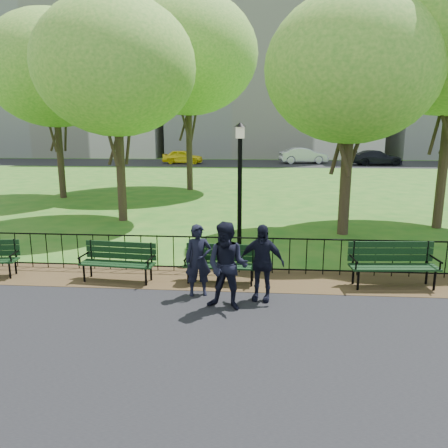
# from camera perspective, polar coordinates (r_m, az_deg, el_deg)

# --- Properties ---
(ground) EXTENTS (120.00, 120.00, 0.00)m
(ground) POSITION_cam_1_polar(r_m,az_deg,el_deg) (8.80, 0.03, -10.58)
(ground) COLOR #215F19
(asphalt_path) EXTENTS (60.00, 9.20, 0.01)m
(asphalt_path) POSITION_cam_1_polar(r_m,az_deg,el_deg) (5.84, -2.90, -23.67)
(asphalt_path) COLOR black
(asphalt_path) RESTS_ON ground
(dirt_strip) EXTENTS (60.00, 1.60, 0.01)m
(dirt_strip) POSITION_cam_1_polar(r_m,az_deg,el_deg) (10.19, 0.72, -7.21)
(dirt_strip) COLOR #3D2F19
(dirt_strip) RESTS_ON ground
(far_street) EXTENTS (70.00, 9.00, 0.01)m
(far_street) POSITION_cam_1_polar(r_m,az_deg,el_deg) (43.21, 3.81, 7.92)
(far_street) COLOR black
(far_street) RESTS_ON ground
(iron_fence) EXTENTS (24.06, 0.06, 1.00)m
(iron_fence) POSITION_cam_1_polar(r_m,az_deg,el_deg) (10.52, 0.91, -3.80)
(iron_fence) COLOR black
(iron_fence) RESTS_ON ground
(apartment_west) EXTENTS (22.00, 15.00, 26.00)m
(apartment_west) POSITION_cam_1_polar(r_m,az_deg,el_deg) (61.22, -18.38, 20.90)
(apartment_west) COLOR beige
(apartment_west) RESTS_ON ground
(apartment_mid) EXTENTS (24.00, 15.00, 30.00)m
(apartment_mid) POSITION_cam_1_polar(r_m,az_deg,el_deg) (57.26, 6.47, 24.08)
(apartment_mid) COLOR silver
(apartment_mid) RESTS_ON ground
(park_bench_main) EXTENTS (1.66, 0.59, 0.93)m
(park_bench_main) POSITION_cam_1_polar(r_m,az_deg,el_deg) (9.84, -2.05, -4.41)
(park_bench_main) COLOR black
(park_bench_main) RESTS_ON ground
(park_bench_left_a) EXTENTS (1.73, 0.68, 0.96)m
(park_bench_left_a) POSITION_cam_1_polar(r_m,az_deg,el_deg) (10.28, -13.60, -4.25)
(park_bench_left_a) COLOR black
(park_bench_left_a) RESTS_ON ground
(park_bench_right_a) EXTENTS (1.93, 0.72, 1.07)m
(park_bench_right_a) POSITION_cam_1_polar(r_m,az_deg,el_deg) (10.31, 21.16, -4.35)
(park_bench_right_a) COLOR black
(park_bench_right_a) RESTS_ON ground
(lamppost) EXTENTS (0.32, 0.32, 3.58)m
(lamppost) POSITION_cam_1_polar(r_m,az_deg,el_deg) (11.74, 2.07, 5.16)
(lamppost) COLOR black
(lamppost) RESTS_ON ground
(tree_near_w) EXTENTS (5.72, 5.72, 7.97)m
(tree_near_w) POSITION_cam_1_polar(r_m,az_deg,el_deg) (16.79, -13.99, 19.28)
(tree_near_w) COLOR #2D2116
(tree_near_w) RESTS_ON ground
(tree_near_e) EXTENTS (5.38, 5.38, 7.50)m
(tree_near_e) POSITION_cam_1_polar(r_m,az_deg,el_deg) (14.68, 16.42, 18.89)
(tree_near_e) COLOR #2D2116
(tree_near_e) RESTS_ON ground
(tree_mid_w) EXTENTS (6.32, 6.32, 8.81)m
(tree_mid_w) POSITION_cam_1_polar(r_m,az_deg,el_deg) (23.27, -21.41, 18.28)
(tree_mid_w) COLOR #2D2116
(tree_mid_w) RESTS_ON ground
(tree_far_c) EXTENTS (7.48, 7.48, 10.42)m
(tree_far_c) POSITION_cam_1_polar(r_m,az_deg,el_deg) (24.92, -4.76, 21.21)
(tree_far_c) COLOR #2D2116
(tree_far_c) RESTS_ON ground
(person_left) EXTENTS (0.62, 0.48, 1.51)m
(person_left) POSITION_cam_1_polar(r_m,az_deg,el_deg) (9.07, -3.36, -4.76)
(person_left) COLOR black
(person_left) RESTS_ON asphalt_path
(person_mid) EXTENTS (0.91, 0.61, 1.71)m
(person_mid) POSITION_cam_1_polar(r_m,az_deg,el_deg) (8.35, 0.45, -5.52)
(person_mid) COLOR black
(person_mid) RESTS_ON asphalt_path
(person_right) EXTENTS (0.98, 0.56, 1.58)m
(person_right) POSITION_cam_1_polar(r_m,az_deg,el_deg) (8.83, 4.91, -5.02)
(person_right) COLOR black
(person_right) RESTS_ON asphalt_path
(taxi) EXTENTS (3.90, 1.60, 1.32)m
(taxi) POSITION_cam_1_polar(r_m,az_deg,el_deg) (42.71, -5.41, 8.74)
(taxi) COLOR yellow
(taxi) RESTS_ON far_street
(sedan_silver) EXTENTS (4.86, 2.45, 1.53)m
(sedan_silver) POSITION_cam_1_polar(r_m,az_deg,el_deg) (43.52, 10.30, 8.80)
(sedan_silver) COLOR #B6B9BF
(sedan_silver) RESTS_ON far_street
(sedan_dark) EXTENTS (4.86, 2.32, 1.37)m
(sedan_dark) POSITION_cam_1_polar(r_m,az_deg,el_deg) (43.26, 19.28, 8.18)
(sedan_dark) COLOR black
(sedan_dark) RESTS_ON far_street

